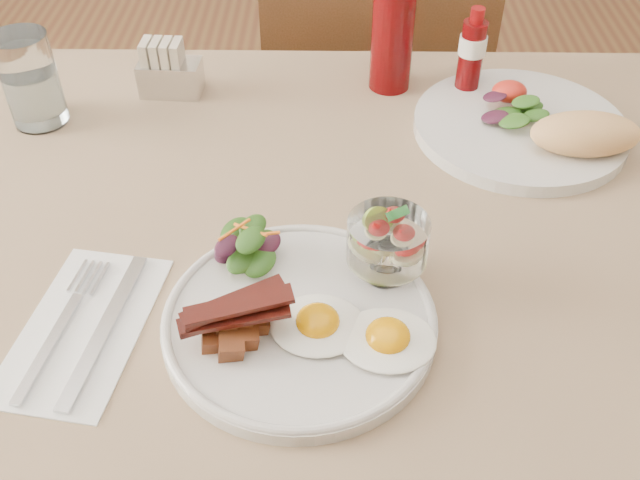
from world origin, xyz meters
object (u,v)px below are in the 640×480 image
main_plate (300,321)px  chair_far (371,100)px  hot_sauce_bottle (471,56)px  water_glass (32,85)px  ketchup_bottle (393,33)px  table (396,281)px  sugar_caddy (168,72)px  second_plate (535,127)px  fruit_cup (388,241)px

main_plate → chair_far: bearing=82.0°
hot_sauce_bottle → water_glass: 0.62m
chair_far → ketchup_bottle: 0.46m
table → sugar_caddy: bearing=136.7°
main_plate → ketchup_bottle: bearing=76.2°
table → second_plate: size_ratio=4.54×
fruit_cup → hot_sauce_bottle: size_ratio=0.62×
sugar_caddy → ketchup_bottle: bearing=7.7°
table → water_glass: (-0.50, 0.23, 0.15)m
fruit_cup → water_glass: size_ratio=0.66×
sugar_caddy → second_plate: bearing=-9.1°
chair_far → main_plate: size_ratio=3.32×
fruit_cup → hot_sauce_bottle: 0.42m
chair_far → sugar_caddy: size_ratio=9.99×
chair_far → ketchup_bottle: ketchup_bottle is taller
second_plate → fruit_cup: bearing=-127.8°
hot_sauce_bottle → sugar_caddy: 0.44m
second_plate → sugar_caddy: sugar_caddy is taller
second_plate → water_glass: water_glass is taller
main_plate → ketchup_bottle: (0.12, 0.48, 0.08)m
second_plate → hot_sauce_bottle: 0.14m
ketchup_bottle → hot_sauce_bottle: size_ratio=1.33×
chair_far → fruit_cup: 0.81m
sugar_caddy → main_plate: bearing=-62.0°
table → sugar_caddy: size_ratio=14.29×
table → second_plate: bearing=44.6°
chair_far → sugar_caddy: (-0.32, -0.36, 0.26)m
ketchup_bottle → water_glass: size_ratio=1.41×
fruit_cup → hot_sauce_bottle: bearing=70.2°
chair_far → fruit_cup: size_ratio=10.78×
ketchup_bottle → water_glass: bearing=-168.2°
hot_sauce_bottle → water_glass: (-0.61, -0.08, -0.01)m
chair_far → ketchup_bottle: bearing=-89.3°
table → sugar_caddy: 0.46m
second_plate → chair_far: bearing=112.3°
table → water_glass: size_ratio=10.21×
table → main_plate: 0.21m
chair_far → sugar_caddy: chair_far is taller
main_plate → fruit_cup: fruit_cup is taller
second_plate → sugar_caddy: (-0.52, 0.11, 0.02)m
table → hot_sauce_bottle: bearing=69.0°
ketchup_bottle → hot_sauce_bottle: bearing=-14.7°
table → ketchup_bottle: (0.00, 0.33, 0.17)m
table → fruit_cup: (-0.02, -0.09, 0.15)m
water_glass → ketchup_bottle: bearing=11.8°
table → second_plate: second_plate is taller
fruit_cup → sugar_caddy: 0.50m
second_plate → sugar_caddy: bearing=167.5°
ketchup_bottle → water_glass: ketchup_bottle is taller
main_plate → second_plate: (0.31, 0.34, 0.01)m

